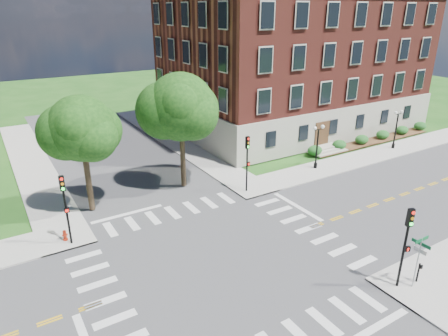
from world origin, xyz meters
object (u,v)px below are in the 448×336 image
traffic_signal_se (406,238)px  twin_lamp_west (317,144)px  traffic_signal_ne (247,157)px  push_button_post (419,272)px  traffic_signal_nw (65,201)px  twin_lamp_east (396,127)px  street_sign_pole (419,253)px  fire_hydrant (65,235)px

traffic_signal_se → twin_lamp_west: size_ratio=1.13×
traffic_signal_ne → push_button_post: 15.28m
traffic_signal_nw → push_button_post: bearing=-42.4°
twin_lamp_east → street_sign_pole: (-19.44, -15.89, -0.21)m
twin_lamp_east → traffic_signal_ne: bearing=-177.9°
traffic_signal_se → traffic_signal_ne: size_ratio=1.00×
traffic_signal_ne → traffic_signal_se: bearing=-89.7°
twin_lamp_east → traffic_signal_nw: bearing=-177.7°
traffic_signal_ne → traffic_signal_nw: bearing=-177.3°
twin_lamp_east → push_button_post: size_ratio=3.53×
traffic_signal_se → twin_lamp_east: bearing=37.5°
traffic_signal_se → traffic_signal_ne: (-0.07, 14.68, 0.00)m
twin_lamp_west → push_button_post: bearing=-114.8°
street_sign_pole → push_button_post: size_ratio=2.58×
push_button_post → street_sign_pole: bearing=-168.1°
street_sign_pole → fire_hydrant: 21.66m
traffic_signal_se → twin_lamp_east: traffic_signal_se is taller
twin_lamp_west → street_sign_pole: twin_lamp_west is taller
street_sign_pole → twin_lamp_west: bearing=63.6°
twin_lamp_west → push_button_post: 17.60m
traffic_signal_ne → push_button_post: bearing=-85.0°
traffic_signal_ne → fire_hydrant: 14.94m
traffic_signal_se → traffic_signal_nw: same height
twin_lamp_west → fire_hydrant: size_ratio=5.64×
traffic_signal_ne → push_button_post: size_ratio=4.00×
twin_lamp_east → street_sign_pole: twin_lamp_east is taller
traffic_signal_se → fire_hydrant: size_ratio=6.40×
twin_lamp_west → twin_lamp_east: bearing=-0.6°
fire_hydrant → push_button_post: bearing=-43.1°
twin_lamp_west → traffic_signal_se: bearing=-119.0°
traffic_signal_se → traffic_signal_nw: size_ratio=1.00×
twin_lamp_west → twin_lamp_east: (11.50, -0.13, 0.00)m
twin_lamp_west → twin_lamp_east: 11.50m
traffic_signal_nw → fire_hydrant: bearing=113.7°
fire_hydrant → traffic_signal_ne: bearing=0.3°
push_button_post → traffic_signal_ne: bearing=95.0°
traffic_signal_nw → street_sign_pole: (15.18, -14.48, -0.88)m
twin_lamp_east → fire_hydrant: bearing=-178.7°
twin_lamp_east → fire_hydrant: 34.95m
traffic_signal_se → street_sign_pole: (0.68, -0.47, -0.88)m
twin_lamp_west → fire_hydrant: (-23.37, -0.94, -2.06)m
traffic_signal_se → twin_lamp_west: 17.78m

